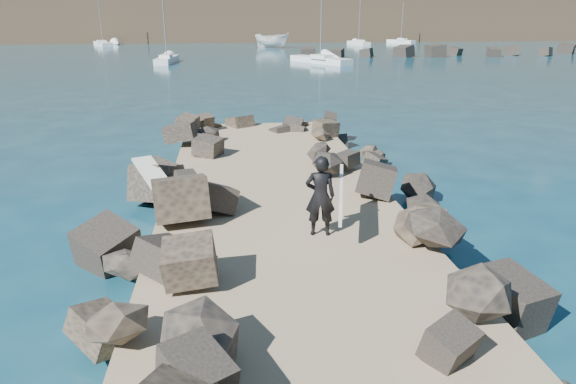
# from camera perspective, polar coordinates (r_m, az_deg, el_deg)

# --- Properties ---
(ground) EXTENTS (800.00, 800.00, 0.00)m
(ground) POSITION_cam_1_polar(r_m,az_deg,el_deg) (12.68, -0.52, -4.94)
(ground) COLOR #0F384C
(ground) RESTS_ON ground
(jetty) EXTENTS (6.00, 26.00, 0.60)m
(jetty) POSITION_cam_1_polar(r_m,az_deg,el_deg) (10.76, 0.62, -7.80)
(jetty) COLOR #8C7759
(jetty) RESTS_ON ground
(riprap_left) EXTENTS (2.60, 22.00, 1.00)m
(riprap_left) POSITION_cam_1_polar(r_m,az_deg,el_deg) (11.18, -14.72, -6.25)
(riprap_left) COLOR black
(riprap_left) RESTS_ON ground
(riprap_right) EXTENTS (2.60, 22.00, 1.00)m
(riprap_right) POSITION_cam_1_polar(r_m,az_deg,el_deg) (11.79, 14.48, -4.85)
(riprap_right) COLOR black
(riprap_right) RESTS_ON ground
(breakwater_secondary) EXTENTS (52.00, 4.00, 1.20)m
(breakwater_secondary) POSITION_cam_1_polar(r_m,az_deg,el_deg) (75.87, 22.63, 14.27)
(breakwater_secondary) COLOR black
(breakwater_secondary) RESTS_ON ground
(surfboard_resting) EXTENTS (1.41, 2.22, 0.07)m
(surfboard_resting) POSITION_cam_1_polar(r_m,az_deg,el_deg) (14.01, -14.64, 1.33)
(surfboard_resting) COLOR white
(surfboard_resting) RESTS_ON riprap_left
(boat_imported) EXTENTS (6.35, 5.01, 2.33)m
(boat_imported) POSITION_cam_1_polar(r_m,az_deg,el_deg) (87.41, -1.80, 16.50)
(boat_imported) COLOR white
(boat_imported) RESTS_ON ground
(surfer_with_board) EXTENTS (1.07, 2.17, 1.78)m
(surfer_with_board) POSITION_cam_1_polar(r_m,az_deg,el_deg) (11.02, 3.93, -0.40)
(surfer_with_board) COLOR black
(surfer_with_board) RESTS_ON jetty
(sailboat_a) EXTENTS (2.17, 7.24, 8.60)m
(sailboat_a) POSITION_cam_1_polar(r_m,az_deg,el_deg) (61.10, -13.31, 14.11)
(sailboat_a) COLOR white
(sailboat_a) RESTS_ON ground
(sailboat_d) EXTENTS (2.76, 6.85, 8.11)m
(sailboat_d) POSITION_cam_1_polar(r_m,az_deg,el_deg) (95.30, 7.85, 16.06)
(sailboat_d) COLOR white
(sailboat_d) RESTS_ON ground
(sailboat_c) EXTENTS (6.04, 8.39, 10.24)m
(sailboat_c) POSITION_cam_1_polar(r_m,az_deg,el_deg) (59.40, 3.63, 14.44)
(sailboat_c) COLOR white
(sailboat_c) RESTS_ON ground
(sailboat_e) EXTENTS (4.77, 8.02, 9.53)m
(sailboat_e) POSITION_cam_1_polar(r_m,az_deg,el_deg) (98.04, -19.88, 15.23)
(sailboat_e) COLOR white
(sailboat_e) RESTS_ON ground
(sailboat_f) EXTENTS (4.14, 5.93, 7.41)m
(sailboat_f) POSITION_cam_1_polar(r_m,az_deg,el_deg) (102.45, 12.44, 16.01)
(sailboat_f) COLOR white
(sailboat_f) RESTS_ON ground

